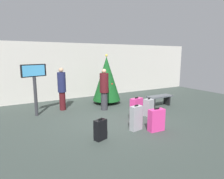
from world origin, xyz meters
name	(u,v)px	position (x,y,z in m)	size (l,w,h in m)	color
ground_plane	(113,120)	(0.00, 0.00, 0.00)	(16.00, 16.00, 0.00)	#38423D
back_wall	(73,71)	(0.00, 4.22, 1.44)	(16.00, 0.20, 2.89)	beige
holiday_tree	(107,79)	(0.97, 2.31, 1.18)	(1.31, 1.31, 2.31)	#4C3319
flight_info_kiosk	(34,80)	(-2.25, 1.91, 1.36)	(0.91, 0.40, 1.94)	#333338
waiting_bench	(160,99)	(2.78, 0.66, 0.35)	(1.20, 0.44, 0.48)	#4C5159
traveller_0	(62,88)	(-1.18, 2.21, 0.93)	(0.43, 0.43, 1.76)	#4C1419
traveller_1	(104,89)	(0.34, 1.35, 0.90)	(0.44, 0.44, 1.72)	#333338
suitcase_0	(136,118)	(0.17, -1.09, 0.38)	(0.41, 0.25, 0.79)	#9EA0A5
suitcase_1	(136,109)	(0.73, -0.35, 0.39)	(0.51, 0.34, 0.83)	#E5388C
suitcase_2	(156,120)	(0.67, -1.44, 0.34)	(0.50, 0.25, 0.71)	#E5388C
suitcase_3	(100,130)	(-1.08, -1.17, 0.28)	(0.38, 0.29, 0.60)	black
suitcase_4	(149,107)	(1.44, -0.17, 0.32)	(0.41, 0.36, 0.68)	#9EA0A5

